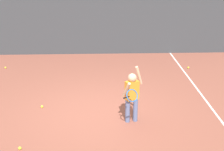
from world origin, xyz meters
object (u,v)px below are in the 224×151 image
Objects in this scene: tennis_ball_2 at (42,107)px; tennis_ball_3 at (5,68)px; tennis_ball_0 at (20,148)px; tennis_ball_1 at (188,68)px; tennis_player at (132,94)px.

tennis_ball_3 is at bearing 119.87° from tennis_ball_2.
tennis_ball_0 and tennis_ball_3 have the same top height.
tennis_ball_2 is (-4.61, -2.91, 0.00)m from tennis_ball_1.
tennis_ball_0 is at bearing -134.69° from tennis_ball_1.
tennis_player is 2.48m from tennis_ball_2.
tennis_ball_2 is at bearing -60.13° from tennis_ball_3.
tennis_player is at bearing 24.30° from tennis_ball_0.
tennis_ball_1 is 1.00× the size of tennis_ball_2.
tennis_ball_1 is at bearing 32.21° from tennis_ball_2.
tennis_ball_1 is at bearing 29.01° from tennis_player.
tennis_ball_2 and tennis_ball_3 have the same top height.
tennis_ball_0 is at bearing -93.74° from tennis_ball_2.
tennis_ball_1 and tennis_ball_3 have the same top height.
tennis_ball_1 is (4.74, 4.79, 0.00)m from tennis_ball_0.
tennis_ball_0 is 1.00× the size of tennis_ball_2.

